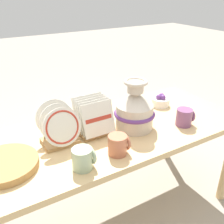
{
  "coord_description": "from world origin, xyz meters",
  "views": [
    {
      "loc": [
        -0.68,
        -1.13,
        1.41
      ],
      "look_at": [
        0.0,
        0.0,
        0.76
      ],
      "focal_mm": 42.0,
      "sensor_mm": 36.0,
      "label": 1
    }
  ],
  "objects": [
    {
      "name": "ground_plane",
      "position": [
        0.0,
        0.0,
        0.0
      ],
      "size": [
        14.0,
        14.0,
        0.0
      ],
      "primitive_type": "plane",
      "color": "gray"
    },
    {
      "name": "mug_terracotta_glaze",
      "position": [
        -0.1,
        -0.22,
        0.7
      ],
      "size": [
        0.1,
        0.09,
        0.1
      ],
      "color": "#B76647",
      "rests_on": "display_table"
    },
    {
      "name": "fruit_bowl",
      "position": [
        0.45,
        0.11,
        0.68
      ],
      "size": [
        0.12,
        0.12,
        0.08
      ],
      "color": "silver",
      "rests_on": "display_table"
    },
    {
      "name": "ceramic_vase",
      "position": [
        0.12,
        -0.05,
        0.77
      ],
      "size": [
        0.24,
        0.24,
        0.29
      ],
      "color": "beige",
      "rests_on": "display_table"
    },
    {
      "name": "dish_rack_round_plates",
      "position": [
        -0.31,
        0.01,
        0.74
      ],
      "size": [
        0.2,
        0.18,
        0.22
      ],
      "color": "tan",
      "rests_on": "display_table"
    },
    {
      "name": "mug_sage_glaze",
      "position": [
        -0.29,
        -0.24,
        0.7
      ],
      "size": [
        0.1,
        0.09,
        0.1
      ],
      "color": "#9EB28E",
      "rests_on": "display_table"
    },
    {
      "name": "display_table",
      "position": [
        0.0,
        0.0,
        0.58
      ],
      "size": [
        1.6,
        0.68,
        0.65
      ],
      "color": "tan",
      "rests_on": "ground_plane"
    },
    {
      "name": "dish_rack_square_plates",
      "position": [
        -0.11,
        0.02,
        0.73
      ],
      "size": [
        0.18,
        0.18,
        0.2
      ],
      "color": "tan",
      "rests_on": "display_table"
    },
    {
      "name": "wicker_charger_stack",
      "position": [
        -0.6,
        -0.06,
        0.67
      ],
      "size": [
        0.3,
        0.3,
        0.04
      ],
      "color": "#AD7F47",
      "rests_on": "display_table"
    },
    {
      "name": "mug_plum_glaze",
      "position": [
        0.4,
        -0.17,
        0.7
      ],
      "size": [
        0.1,
        0.09,
        0.1
      ],
      "color": "#7A4770",
      "rests_on": "display_table"
    }
  ]
}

